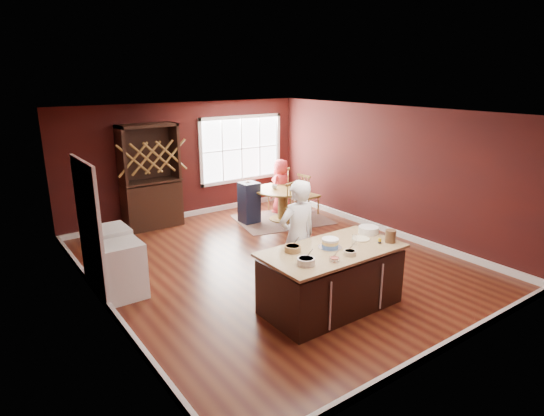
# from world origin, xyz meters

# --- Properties ---
(room_shell) EXTENTS (7.00, 7.00, 7.00)m
(room_shell) POSITION_xyz_m (0.00, 0.00, 1.35)
(room_shell) COLOR #5B2915
(room_shell) RESTS_ON ground
(window) EXTENTS (2.36, 0.10, 1.66)m
(window) POSITION_xyz_m (1.50, 3.47, 1.50)
(window) COLOR white
(window) RESTS_ON room_shell
(doorway) EXTENTS (0.08, 1.26, 2.13)m
(doorway) POSITION_xyz_m (-2.97, 0.60, 1.02)
(doorway) COLOR white
(doorway) RESTS_ON room_shell
(kitchen_island) EXTENTS (2.07, 1.08, 0.92)m
(kitchen_island) POSITION_xyz_m (-0.29, -1.82, 0.44)
(kitchen_island) COLOR black
(kitchen_island) RESTS_ON ground
(dining_table) EXTENTS (1.31, 1.31, 0.75)m
(dining_table) POSITION_xyz_m (1.65, 1.94, 0.53)
(dining_table) COLOR brown
(dining_table) RESTS_ON ground
(baker) EXTENTS (0.68, 0.46, 1.81)m
(baker) POSITION_xyz_m (-0.36, -1.12, 0.90)
(baker) COLOR white
(baker) RESTS_ON ground
(layer_cake) EXTENTS (0.34, 0.34, 0.14)m
(layer_cake) POSITION_xyz_m (-0.28, -1.77, 0.99)
(layer_cake) COLOR white
(layer_cake) RESTS_ON kitchen_island
(bowl_blue) EXTENTS (0.24, 0.24, 0.09)m
(bowl_blue) POSITION_xyz_m (-0.94, -2.03, 0.97)
(bowl_blue) COLOR white
(bowl_blue) RESTS_ON kitchen_island
(bowl_yellow) EXTENTS (0.23, 0.23, 0.09)m
(bowl_yellow) POSITION_xyz_m (-0.81, -1.57, 0.96)
(bowl_yellow) COLOR #A1804F
(bowl_yellow) RESTS_ON kitchen_island
(bowl_pink) EXTENTS (0.15, 0.15, 0.05)m
(bowl_pink) POSITION_xyz_m (-0.57, -2.17, 0.95)
(bowl_pink) COLOR white
(bowl_pink) RESTS_ON kitchen_island
(bowl_olive) EXTENTS (0.17, 0.17, 0.06)m
(bowl_olive) POSITION_xyz_m (-0.24, -2.13, 0.95)
(bowl_olive) COLOR #F9E5B0
(bowl_olive) RESTS_ON kitchen_island
(drinking_glass) EXTENTS (0.08, 0.08, 0.15)m
(drinking_glass) POSITION_xyz_m (0.09, -1.88, 1.00)
(drinking_glass) COLOR silver
(drinking_glass) RESTS_ON kitchen_island
(dinner_plate) EXTENTS (0.27, 0.27, 0.02)m
(dinner_plate) POSITION_xyz_m (0.33, -1.79, 0.93)
(dinner_plate) COLOR #FFEFC0
(dinner_plate) RESTS_ON kitchen_island
(white_tub) EXTENTS (0.31, 0.31, 0.11)m
(white_tub) POSITION_xyz_m (0.63, -1.66, 0.97)
(white_tub) COLOR silver
(white_tub) RESTS_ON kitchen_island
(stoneware_crock) EXTENTS (0.16, 0.16, 0.19)m
(stoneware_crock) POSITION_xyz_m (0.60, -2.12, 1.01)
(stoneware_crock) COLOR #4A2C1F
(stoneware_crock) RESTS_ON kitchen_island
(toy_figurine) EXTENTS (0.05, 0.05, 0.08)m
(toy_figurine) POSITION_xyz_m (0.42, -2.07, 0.96)
(toy_figurine) COLOR gold
(toy_figurine) RESTS_ON kitchen_island
(rug) EXTENTS (2.39, 2.03, 0.01)m
(rug) POSITION_xyz_m (1.65, 1.94, 0.01)
(rug) COLOR brown
(rug) RESTS_ON ground
(chair_east) EXTENTS (0.45, 0.47, 1.03)m
(chair_east) POSITION_xyz_m (2.44, 1.91, 0.52)
(chair_east) COLOR brown
(chair_east) RESTS_ON ground
(chair_south) EXTENTS (0.53, 0.52, 1.05)m
(chair_south) POSITION_xyz_m (1.54, 1.20, 0.52)
(chair_south) COLOR brown
(chair_south) RESTS_ON ground
(chair_north) EXTENTS (0.60, 0.59, 1.09)m
(chair_north) POSITION_xyz_m (2.05, 2.65, 0.54)
(chair_north) COLOR brown
(chair_north) RESTS_ON ground
(seated_woman) EXTENTS (0.76, 0.62, 1.33)m
(seated_woman) POSITION_xyz_m (1.99, 2.45, 0.67)
(seated_woman) COLOR red
(seated_woman) RESTS_ON ground
(high_chair) EXTENTS (0.40, 0.40, 0.98)m
(high_chair) POSITION_xyz_m (0.93, 2.25, 0.49)
(high_chair) COLOR #19243F
(high_chair) RESTS_ON ground
(toddler) EXTENTS (0.18, 0.14, 0.26)m
(toddler) POSITION_xyz_m (0.90, 2.29, 0.81)
(toddler) COLOR #8CA5BF
(toddler) RESTS_ON high_chair
(table_plate) EXTENTS (0.18, 0.18, 0.01)m
(table_plate) POSITION_xyz_m (1.92, 1.81, 0.76)
(table_plate) COLOR beige
(table_plate) RESTS_ON dining_table
(table_cup) EXTENTS (0.16, 0.16, 0.10)m
(table_cup) POSITION_xyz_m (1.49, 2.03, 0.80)
(table_cup) COLOR silver
(table_cup) RESTS_ON dining_table
(hutch) EXTENTS (1.25, 0.52, 2.29)m
(hutch) POSITION_xyz_m (-1.00, 3.22, 1.15)
(hutch) COLOR #422B17
(hutch) RESTS_ON ground
(washer) EXTENTS (0.61, 0.59, 0.88)m
(washer) POSITION_xyz_m (-2.64, 0.28, 0.44)
(washer) COLOR white
(washer) RESTS_ON ground
(dryer) EXTENTS (0.64, 0.62, 0.93)m
(dryer) POSITION_xyz_m (-2.64, 0.92, 0.47)
(dryer) COLOR white
(dryer) RESTS_ON ground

